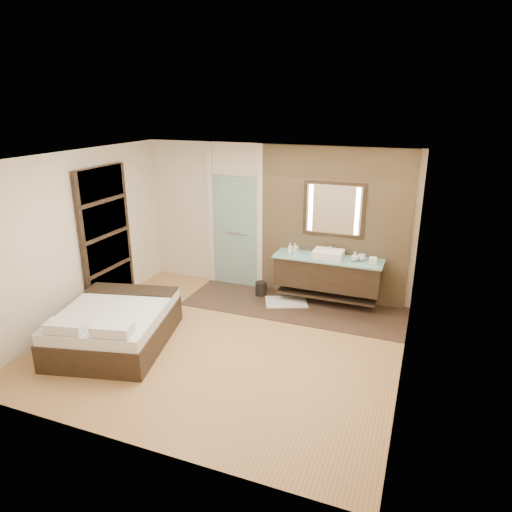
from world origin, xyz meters
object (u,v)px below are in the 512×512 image
at_px(mirror_unit, 334,210).
at_px(vanity, 327,273).
at_px(waste_bin, 261,289).
at_px(bed, 115,326).

bearing_deg(mirror_unit, vanity, -90.00).
distance_m(mirror_unit, waste_bin, 1.96).
distance_m(bed, waste_bin, 2.79).
bearing_deg(vanity, bed, -135.88).
xyz_separation_m(vanity, bed, (-2.57, -2.49, -0.29)).
bearing_deg(bed, vanity, 30.73).
xyz_separation_m(bed, waste_bin, (1.37, 2.42, -0.16)).
bearing_deg(waste_bin, bed, -119.46).
xyz_separation_m(vanity, mirror_unit, (0.00, 0.24, 1.07)).
relative_size(vanity, mirror_unit, 1.75).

